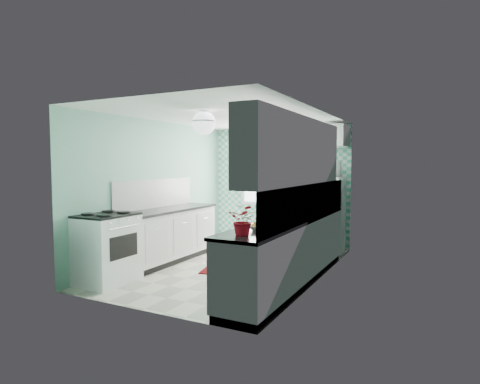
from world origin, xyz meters
The scene contains 26 objects.
floor centered at (0.00, 0.00, -0.01)m, with size 3.00×4.40×0.02m, color beige.
ceiling centered at (0.00, 0.00, 2.51)m, with size 3.00×4.40×0.02m, color white.
wall_back centered at (0.00, 2.21, 1.25)m, with size 3.00×0.02×2.50m, color #76B49D.
wall_front centered at (0.00, -2.21, 1.25)m, with size 3.00×0.02×2.50m, color #76B49D.
wall_left centered at (-1.51, 0.00, 1.25)m, with size 0.02×4.40×2.50m, color #76B49D.
wall_right centered at (1.51, 0.00, 1.25)m, with size 0.02×4.40×2.50m, color #76B49D.
accent_wall centered at (0.00, 2.19, 1.25)m, with size 3.00×0.01×2.50m, color #4DB99C.
window centered at (-0.35, 2.16, 1.55)m, with size 1.04×0.05×1.44m.
backsplash_right centered at (1.49, -0.40, 1.20)m, with size 0.02×3.60×0.51m, color white.
backsplash_left centered at (-1.49, -0.07, 1.20)m, with size 0.02×2.15×0.51m, color white.
upper_cabinets_right centered at (1.33, -0.60, 1.90)m, with size 0.33×3.20×0.90m, color white.
upper_cabinet_fridge centered at (1.30, 1.83, 2.25)m, with size 0.40×0.74×0.40m, color white.
ceiling_light centered at (0.00, -0.80, 2.32)m, with size 0.34×0.34×0.35m.
base_cabinets_right centered at (1.20, -0.40, 0.45)m, with size 0.60×3.60×0.90m, color white.
countertop_right centered at (1.19, -0.40, 0.92)m, with size 0.63×3.60×0.04m, color black.
base_cabinets_left centered at (-1.20, -0.07, 0.45)m, with size 0.60×2.15×0.90m, color white.
countertop_left centered at (-1.19, -0.07, 0.92)m, with size 0.63×2.15×0.04m, color black.
fridge centered at (1.11, 1.78, 0.74)m, with size 0.64×0.64×1.47m.
stove centered at (-1.20, -1.55, 0.52)m, with size 0.66×0.82×0.99m.
sink centered at (1.20, 0.60, 0.93)m, with size 0.48×0.41×0.53m.
rug centered at (-0.06, -0.05, 0.01)m, with size 0.65×0.93×0.01m, color maroon.
dish_towel centered at (0.89, 0.19, 0.48)m, with size 0.02×0.23×0.35m, color #5EB3A6.
fruit_bowl centered at (1.20, -1.51, 0.97)m, with size 0.26×0.26×0.06m, color white.
potted_plant centered at (1.20, -1.91, 1.11)m, with size 0.31×0.27×0.35m, color #AF1810.
soap_bottle centered at (1.25, 0.78, 1.04)m, with size 0.09×0.09×0.20m, color #A2BBCF.
microwave centered at (1.11, 1.78, 1.62)m, with size 0.55×0.37×0.30m, color white.
Camera 1 is at (3.13, -5.78, 1.72)m, focal length 30.00 mm.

